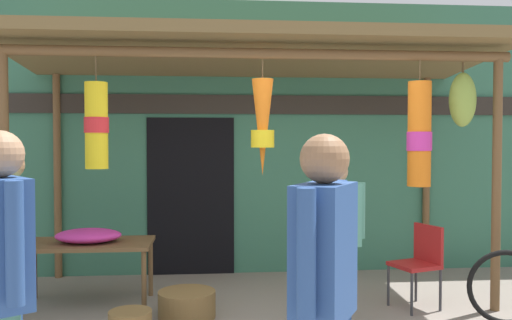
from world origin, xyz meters
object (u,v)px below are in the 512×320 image
flower_heap_on_table (90,236)px  shopper_by_bananas (324,282)px  display_table (87,248)px  folding_chair (420,258)px  vendor_in_orange (1,272)px  customer_foreground (11,236)px  passerby_at_right (336,231)px  wicker_basket_spare (187,304)px

flower_heap_on_table → shopper_by_bananas: size_ratio=0.38×
display_table → folding_chair: (3.41, -0.36, -0.09)m
flower_heap_on_table → folding_chair: bearing=-5.4°
vendor_in_orange → flower_heap_on_table: bearing=93.6°
folding_chair → vendor_in_orange: vendor_in_orange is taller
customer_foreground → passerby_at_right: customer_foreground is taller
flower_heap_on_table → vendor_in_orange: (0.18, -2.83, 0.31)m
vendor_in_orange → customer_foreground: vendor_in_orange is taller
vendor_in_orange → shopper_by_bananas: (1.58, -0.30, -0.01)m
wicker_basket_spare → passerby_at_right: (1.35, -0.45, 0.77)m
flower_heap_on_table → customer_foreground: bearing=-104.8°
folding_chair → passerby_at_right: 1.22m
vendor_in_orange → passerby_at_right: size_ratio=1.14×
flower_heap_on_table → vendor_in_orange: 2.85m
flower_heap_on_table → shopper_by_bananas: 3.59m
display_table → flower_heap_on_table: bearing=-45.7°
wicker_basket_spare → vendor_in_orange: bearing=-109.0°
flower_heap_on_table → customer_foreground: 1.32m
flower_heap_on_table → wicker_basket_spare: 1.25m
display_table → wicker_basket_spare: display_table is taller
passerby_at_right → shopper_by_bananas: bearing=-104.9°
passerby_at_right → wicker_basket_spare: bearing=161.6°
wicker_basket_spare → shopper_by_bananas: 2.94m
folding_chair → shopper_by_bananas: size_ratio=0.49×
flower_heap_on_table → shopper_by_bananas: bearing=-60.7°
passerby_at_right → flower_heap_on_table: bearing=159.4°
shopper_by_bananas → passerby_at_right: (0.60, 2.24, -0.13)m
customer_foreground → passerby_at_right: (2.68, 0.37, -0.06)m
folding_chair → wicker_basket_spare: (-2.36, -0.11, -0.38)m
display_table → customer_foreground: (-0.29, -1.30, 0.36)m
display_table → shopper_by_bananas: 3.67m
display_table → vendor_in_orange: (0.22, -2.87, 0.45)m
folding_chair → shopper_by_bananas: 3.28m
customer_foreground → shopper_by_bananas: size_ratio=0.94×
display_table → passerby_at_right: 2.58m
shopper_by_bananas → passerby_at_right: bearing=75.1°
flower_heap_on_table → passerby_at_right: passerby_at_right is taller
flower_heap_on_table → display_table: bearing=134.3°
vendor_in_orange → passerby_at_right: (2.18, 1.94, -0.15)m
display_table → customer_foreground: 1.38m
wicker_basket_spare → vendor_in_orange: 2.69m
display_table → customer_foreground: customer_foreground is taller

